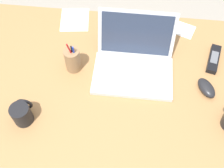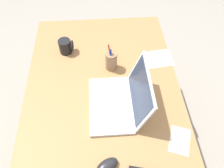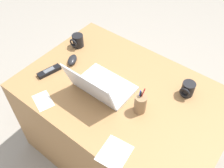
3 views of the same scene
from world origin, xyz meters
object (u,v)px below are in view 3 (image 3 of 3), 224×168
object	(u,v)px
computer_mouse	(72,60)
pen_holder	(140,104)
coffee_mug_tall	(188,89)
laptop	(100,86)
cordless_phone	(49,71)
coffee_mug_white	(78,41)

from	to	relation	value
computer_mouse	pen_holder	bearing A→B (deg)	146.07
computer_mouse	coffee_mug_tall	size ratio (longest dim) A/B	1.14
laptop	pen_holder	world-z (taller)	laptop
computer_mouse	pen_holder	size ratio (longest dim) A/B	0.58
computer_mouse	cordless_phone	xyz separation A→B (m)	(0.05, 0.17, -0.01)
computer_mouse	cordless_phone	size ratio (longest dim) A/B	0.64
coffee_mug_tall	cordless_phone	distance (m)	0.87
laptop	coffee_mug_tall	distance (m)	0.52
cordless_phone	pen_holder	bearing A→B (deg)	-170.20
cordless_phone	coffee_mug_tall	bearing A→B (deg)	-154.05
coffee_mug_tall	pen_holder	world-z (taller)	pen_holder
laptop	cordless_phone	xyz separation A→B (m)	(0.36, 0.08, -0.03)
computer_mouse	coffee_mug_white	size ratio (longest dim) A/B	1.14
pen_holder	cordless_phone	bearing A→B (deg)	9.80
pen_holder	computer_mouse	bearing A→B (deg)	-5.67
computer_mouse	laptop	bearing A→B (deg)	136.89
coffee_mug_tall	cordless_phone	xyz separation A→B (m)	(0.78, 0.38, -0.03)
computer_mouse	coffee_mug_white	bearing A→B (deg)	-87.50
computer_mouse	coffee_mug_white	world-z (taller)	coffee_mug_white
computer_mouse	cordless_phone	distance (m)	0.17
laptop	computer_mouse	distance (m)	0.33
laptop	pen_holder	xyz separation A→B (m)	(-0.27, -0.03, 0.01)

